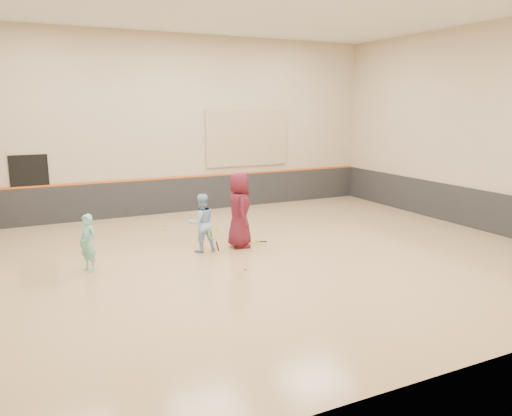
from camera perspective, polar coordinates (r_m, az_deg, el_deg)
name	(u,v)px	position (r m, az deg, el deg)	size (l,w,h in m)	color
room	(247,226)	(11.96, -1.04, -2.11)	(15.04, 12.04, 6.22)	tan
wainscot_back	(174,195)	(17.48, -9.35, 1.42)	(14.90, 0.04, 1.20)	#232326
wainscot_right	(469,208)	(16.53, 23.13, 0.04)	(0.04, 11.90, 1.20)	#232326
accent_stripe	(174,178)	(17.37, -9.40, 3.43)	(14.90, 0.03, 0.06)	#D85914
acoustic_panel	(247,138)	(18.23, -0.99, 8.01)	(3.20, 0.08, 2.00)	tan
doorway	(31,191)	(16.71, -24.35, 1.81)	(1.10, 0.05, 2.20)	black
girl	(88,243)	(11.75, -18.66, -3.80)	(0.48, 0.31, 1.30)	#7CD8CB
instructor	(201,223)	(12.68, -6.25, -1.70)	(0.72, 0.56, 1.49)	#9AC5EE
young_man	(239,210)	(13.00, -1.91, -0.24)	(0.96, 0.62, 1.96)	#5B1524
held_racket	(214,234)	(12.49, -4.80, -2.94)	(0.35, 0.35, 0.68)	#98BC29
spare_racket	(254,240)	(13.59, -0.24, -3.71)	(0.63, 0.63, 0.11)	gold
ball_under_racket	(245,269)	(11.35, -1.23, -6.97)	(0.07, 0.07, 0.07)	gold
ball_in_hand	(245,198)	(12.94, -1.24, 1.10)	(0.07, 0.07, 0.07)	#ADCB2F
ball_beside_spare	(163,229)	(15.13, -10.59, -2.40)	(0.07, 0.07, 0.07)	#C3D331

